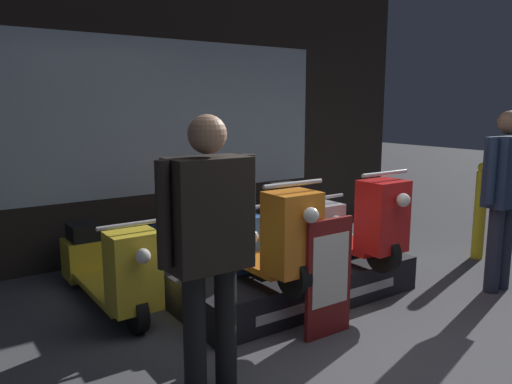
% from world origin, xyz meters
% --- Properties ---
extents(ground_plane, '(30.00, 30.00, 0.00)m').
position_xyz_m(ground_plane, '(0.00, 0.00, 0.00)').
color(ground_plane, '#4C4C51').
extents(shop_wall_back, '(6.92, 0.09, 3.20)m').
position_xyz_m(shop_wall_back, '(0.00, 3.25, 1.60)').
color(shop_wall_back, '#28231E').
rests_on(shop_wall_back, ground_plane).
extents(display_platform, '(2.12, 1.12, 0.31)m').
position_xyz_m(display_platform, '(0.18, 1.35, 0.15)').
color(display_platform, black).
rests_on(display_platform, ground_plane).
extents(scooter_display_left, '(0.52, 1.71, 0.85)m').
position_xyz_m(scooter_display_left, '(-0.29, 1.33, 0.64)').
color(scooter_display_left, black).
rests_on(scooter_display_left, display_platform).
extents(scooter_display_right, '(0.52, 1.71, 0.85)m').
position_xyz_m(scooter_display_right, '(0.66, 1.33, 0.64)').
color(scooter_display_right, black).
rests_on(scooter_display_right, display_platform).
extents(scooter_backrow_0, '(0.52, 1.71, 0.85)m').
position_xyz_m(scooter_backrow_0, '(-1.22, 2.05, 0.34)').
color(scooter_backrow_0, black).
rests_on(scooter_backrow_0, ground_plane).
extents(scooter_backrow_1, '(0.52, 1.71, 0.85)m').
position_xyz_m(scooter_backrow_1, '(-0.30, 2.05, 0.34)').
color(scooter_backrow_1, black).
rests_on(scooter_backrow_1, ground_plane).
extents(scooter_backrow_2, '(0.52, 1.71, 0.85)m').
position_xyz_m(scooter_backrow_2, '(0.63, 2.05, 0.34)').
color(scooter_backrow_2, black).
rests_on(scooter_backrow_2, ground_plane).
extents(scooter_backrow_3, '(0.52, 1.71, 0.85)m').
position_xyz_m(scooter_backrow_3, '(1.55, 2.05, 0.34)').
color(scooter_backrow_3, black).
rests_on(scooter_backrow_3, ground_plane).
extents(person_left_browsing, '(0.61, 0.25, 1.64)m').
position_xyz_m(person_left_browsing, '(-1.18, 0.36, 0.97)').
color(person_left_browsing, black).
rests_on(person_left_browsing, ground_plane).
extents(person_right_browsing, '(0.55, 0.22, 1.64)m').
position_xyz_m(person_right_browsing, '(1.84, 0.36, 0.95)').
color(person_right_browsing, '#232838').
rests_on(person_right_browsing, ground_plane).
extents(price_sign_board, '(0.42, 0.04, 0.89)m').
position_xyz_m(price_sign_board, '(-0.08, 0.56, 0.45)').
color(price_sign_board, maroon).
rests_on(price_sign_board, ground_plane).
extents(street_bollard, '(0.13, 0.13, 1.08)m').
position_xyz_m(street_bollard, '(2.59, 1.01, 0.54)').
color(street_bollard, gold).
rests_on(street_bollard, ground_plane).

